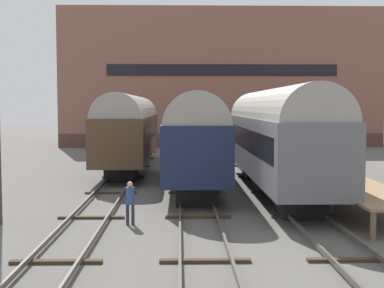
{
  "coord_description": "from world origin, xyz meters",
  "views": [
    {
      "loc": [
        -0.71,
        -23.85,
        4.44
      ],
      "look_at": [
        0.0,
        7.54,
        2.2
      ],
      "focal_mm": 50.0,
      "sensor_mm": 36.0,
      "label": 1
    }
  ],
  "objects_px": {
    "train_car_brown": "(130,127)",
    "person_worker": "(130,199)",
    "train_car_navy": "(193,135)",
    "train_car_grey": "(276,134)",
    "bench": "(341,169)"
  },
  "relations": [
    {
      "from": "bench",
      "to": "train_car_navy",
      "type": "bearing_deg",
      "value": 142.8
    },
    {
      "from": "train_car_navy",
      "to": "train_car_grey",
      "type": "bearing_deg",
      "value": -24.97
    },
    {
      "from": "train_car_brown",
      "to": "person_worker",
      "type": "height_order",
      "value": "train_car_brown"
    },
    {
      "from": "train_car_brown",
      "to": "train_car_grey",
      "type": "xyz_separation_m",
      "value": [
        8.42,
        -10.58,
        0.07
      ]
    },
    {
      "from": "train_car_navy",
      "to": "person_worker",
      "type": "xyz_separation_m",
      "value": [
        -2.57,
        -9.44,
        -1.88
      ]
    },
    {
      "from": "train_car_grey",
      "to": "person_worker",
      "type": "bearing_deg",
      "value": -132.21
    },
    {
      "from": "train_car_brown",
      "to": "train_car_grey",
      "type": "bearing_deg",
      "value": -51.48
    },
    {
      "from": "train_car_grey",
      "to": "bench",
      "type": "distance_m",
      "value": 4.19
    },
    {
      "from": "train_car_brown",
      "to": "train_car_navy",
      "type": "bearing_deg",
      "value": -63.96
    },
    {
      "from": "bench",
      "to": "train_car_grey",
      "type": "bearing_deg",
      "value": 128.28
    },
    {
      "from": "person_worker",
      "to": "train_car_grey",
      "type": "bearing_deg",
      "value": 47.79
    },
    {
      "from": "train_car_brown",
      "to": "train_car_navy",
      "type": "relative_size",
      "value": 1.22
    },
    {
      "from": "train_car_brown",
      "to": "train_car_navy",
      "type": "distance_m",
      "value": 9.59
    },
    {
      "from": "train_car_brown",
      "to": "train_car_grey",
      "type": "height_order",
      "value": "train_car_grey"
    },
    {
      "from": "train_car_brown",
      "to": "person_worker",
      "type": "relative_size",
      "value": 11.28
    }
  ]
}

